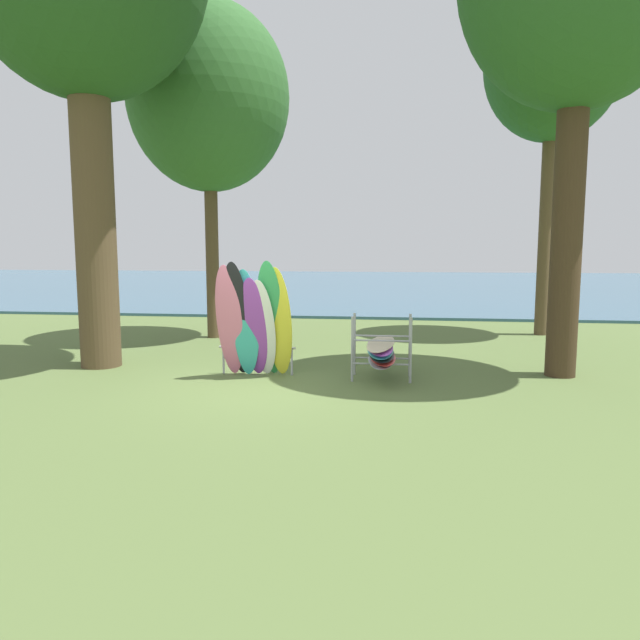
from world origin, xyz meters
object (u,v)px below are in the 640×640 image
at_px(tree_mid_behind, 209,98).
at_px(leaning_board_pile, 254,323).
at_px(board_storage_rack, 381,351).
at_px(tree_far_left_back, 553,64).

xyz_separation_m(tree_mid_behind, leaning_board_pile, (2.35, -4.85, -5.46)).
bearing_deg(leaning_board_pile, tree_mid_behind, 115.81).
xyz_separation_m(leaning_board_pile, board_storage_rack, (2.48, 0.16, -0.53)).
bearing_deg(tree_mid_behind, leaning_board_pile, -64.19).
height_order(tree_mid_behind, tree_far_left_back, tree_far_left_back).
bearing_deg(board_storage_rack, tree_far_left_back, 54.90).
bearing_deg(board_storage_rack, tree_mid_behind, 135.85).
bearing_deg(tree_far_left_back, tree_mid_behind, -169.69).
xyz_separation_m(tree_far_left_back, board_storage_rack, (-4.49, -6.38, -7.01)).
bearing_deg(tree_mid_behind, board_storage_rack, -44.15).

